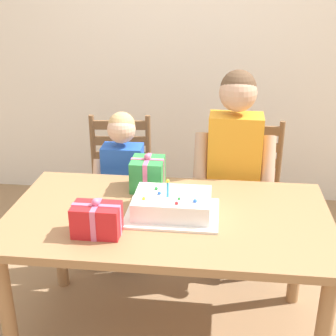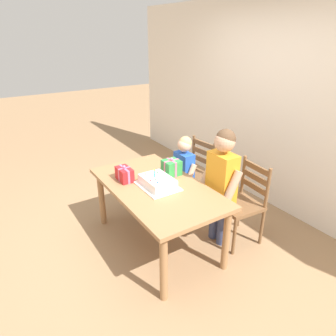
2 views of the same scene
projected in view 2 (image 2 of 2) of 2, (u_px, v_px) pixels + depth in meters
The scene contains 10 objects.
ground_plane at pixel (158, 243), 3.41m from camera, with size 20.00×20.00×0.00m, color #997551.
back_wall at pixel (280, 108), 3.76m from camera, with size 6.40×0.11×2.60m.
dining_table at pixel (157, 193), 3.15m from camera, with size 1.56×0.87×0.72m.
birthday_cake at pixel (157, 182), 3.08m from camera, with size 0.44×0.34×0.19m.
gift_box_red_large at pixel (125, 174), 3.20m from camera, with size 0.21×0.14×0.18m.
gift_box_beside_cake at pixel (171, 167), 3.33m from camera, with size 0.18×0.18×0.20m.
chair_left at pixel (194, 174), 3.96m from camera, with size 0.46×0.46×0.92m.
chair_right at pixel (242, 203), 3.30m from camera, with size 0.46×0.46×0.92m.
child_older at pixel (222, 177), 3.13m from camera, with size 0.47×0.27×1.31m.
child_younger at pixel (184, 169), 3.71m from camera, with size 0.38×0.22×1.05m.
Camera 2 is at (2.39, -1.40, 2.17)m, focal length 32.44 mm.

